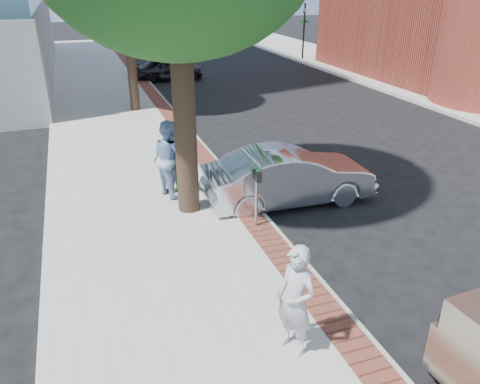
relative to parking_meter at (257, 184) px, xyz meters
name	(u,v)px	position (x,y,z in m)	size (l,w,h in m)	color
ground	(237,247)	(-0.66, -0.53, -1.21)	(120.00, 120.00, 0.00)	black
sidewalk	(124,141)	(-2.16, 7.47, -1.13)	(5.00, 60.00, 0.15)	#9E9991
brick_strip	(184,133)	(0.04, 7.47, -1.05)	(0.60, 60.00, 0.01)	brown
curb	(193,134)	(0.39, 7.47, -1.13)	(0.10, 60.00, 0.15)	gray
sidewalk_far	(478,104)	(13.84, 7.47, -1.13)	(5.00, 60.00, 0.15)	#9E9991
signal_near	(132,33)	(0.24, 21.47, 1.05)	(0.70, 0.15, 3.80)	black
signal_far	(304,27)	(11.84, 21.47, 1.05)	(0.70, 0.15, 3.80)	black
parking_meter	(257,184)	(0.00, 0.00, 0.00)	(0.12, 0.32, 1.47)	gray
person_gray	(296,301)	(-0.90, -3.88, -0.14)	(0.66, 0.44, 1.82)	#A6A6AA
person_officer	(170,158)	(-1.47, 2.41, -0.05)	(0.98, 0.76, 2.01)	#869ECF
person_green	(173,161)	(-1.37, 2.57, -0.21)	(0.99, 0.41, 1.68)	#4C9443
sedan_silver	(289,177)	(1.36, 1.17, -0.48)	(1.54, 4.41, 1.45)	silver
bg_car	(169,68)	(1.65, 17.96, -0.55)	(1.54, 3.83, 1.30)	black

